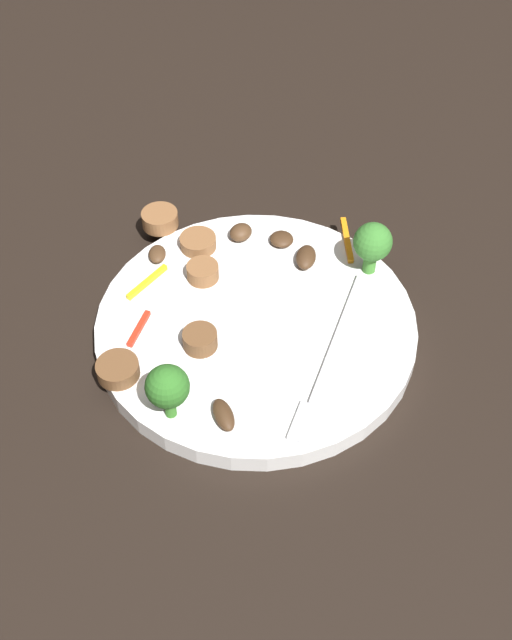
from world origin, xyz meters
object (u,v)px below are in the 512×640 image
sausage_slice_0 (118,369)px  pepper_strip_1 (347,240)px  pepper_strip_2 (147,282)px  sausage_slice_3 (160,219)px  fork (327,365)px  mushroom_3 (306,257)px  broccoli_floret_1 (167,387)px  mushroom_1 (224,415)px  plate (256,327)px  pepper_strip_0 (139,329)px  sausage_slice_4 (198,242)px  broccoli_floret_0 (373,243)px  mushroom_2 (157,254)px  mushroom_0 (282,239)px  sausage_slice_2 (200,340)px  sausage_slice_1 (203,272)px  mushroom_4 (241,232)px

sausage_slice_0 → pepper_strip_1: 0.24m
pepper_strip_2 → sausage_slice_3: bearing=-176.0°
fork → mushroom_3: mushroom_3 is taller
broccoli_floret_1 → mushroom_1: (-0.00, 0.04, -0.03)m
plate → pepper_strip_1: bearing=146.9°
pepper_strip_0 → sausage_slice_0: bearing=-6.1°
mushroom_1 → pepper_strip_1: bearing=159.0°
sausage_slice_4 → sausage_slice_3: bearing=-121.4°
broccoli_floret_0 → mushroom_2: bearing=-87.1°
plate → broccoli_floret_0: bearing=128.5°
broccoli_floret_1 → fork: bearing=118.5°
fork → broccoli_floret_1: 0.13m
sausage_slice_0 → sausage_slice_4: sausage_slice_0 is taller
fork → broccoli_floret_0: size_ratio=3.52×
mushroom_3 → broccoli_floret_0: bearing=87.1°
plate → broccoli_floret_0: size_ratio=5.30×
broccoli_floret_0 → broccoli_floret_1: bearing=-39.0°
plate → mushroom_3: mushroom_3 is taller
mushroom_2 → mushroom_3: (-0.01, 0.13, 0.00)m
sausage_slice_0 → mushroom_0: size_ratio=1.54×
sausage_slice_2 → pepper_strip_0: (-0.01, -0.05, -0.01)m
sausage_slice_1 → mushroom_3: 0.09m
mushroom_0 → mushroom_2: size_ratio=0.96×
mushroom_0 → pepper_strip_0: mushroom_0 is taller
pepper_strip_2 → mushroom_1: bearing=34.3°
mushroom_3 → sausage_slice_2: bearing=-34.8°
sausage_slice_1 → pepper_strip_1: (-0.06, 0.12, -0.00)m
pepper_strip_2 → fork: bearing=66.6°
sausage_slice_1 → pepper_strip_1: size_ratio=0.49×
mushroom_4 → pepper_strip_1: mushroom_4 is taller
plate → sausage_slice_1: bearing=-129.4°
mushroom_4 → pepper_strip_1: (-0.01, 0.10, -0.00)m
mushroom_2 → pepper_strip_2: mushroom_2 is taller
pepper_strip_1 → sausage_slice_2: bearing=-38.2°
mushroom_0 → pepper_strip_2: 0.13m
fork → pepper_strip_0: size_ratio=4.66×
sausage_slice_1 → mushroom_3: bearing=109.9°
sausage_slice_4 → pepper_strip_1: (-0.03, 0.13, -0.00)m
sausage_slice_4 → mushroom_4: bearing=115.0°
broccoli_floret_0 → sausage_slice_4: size_ratio=1.54×
sausage_slice_1 → mushroom_2: (-0.02, -0.05, -0.00)m
sausage_slice_3 → pepper_strip_2: 0.08m
sausage_slice_4 → pepper_strip_1: 0.14m
sausage_slice_1 → sausage_slice_2: (0.08, 0.01, 0.00)m
sausage_slice_1 → sausage_slice_2: sausage_slice_2 is taller
broccoli_floret_0 → fork: bearing=-14.0°
pepper_strip_1 → pepper_strip_2: 0.19m
broccoli_floret_1 → sausage_slice_3: broccoli_floret_1 is taller
broccoli_floret_1 → sausage_slice_3: size_ratio=1.50×
broccoli_floret_0 → sausage_slice_2: size_ratio=1.80×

